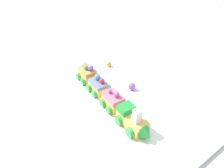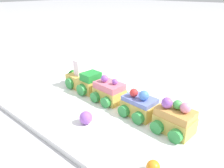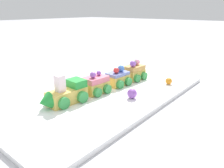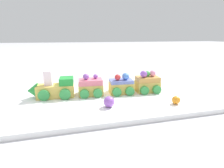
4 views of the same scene
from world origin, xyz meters
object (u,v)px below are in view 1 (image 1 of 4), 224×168
cake_train_locomotive (134,122)px  gumball_purple (132,86)px  cake_car_blueberry (99,86)px  cake_car_caramel (87,74)px  cake_car_strawberry (113,101)px  gumball_orange (109,64)px

cake_train_locomotive → gumball_purple: bearing=144.6°
cake_car_blueberry → cake_car_caramel: (-0.09, 0.01, 0.00)m
cake_car_strawberry → gumball_purple: cake_car_strawberry is taller
cake_car_caramel → cake_train_locomotive: bearing=0.0°
cake_train_locomotive → gumball_purple: size_ratio=4.82×
cake_car_blueberry → gumball_orange: (-0.11, 0.12, -0.01)m
cake_train_locomotive → cake_car_strawberry: bearing=180.0°
cake_train_locomotive → cake_car_strawberry: 0.11m
cake_train_locomotive → cake_car_caramel: size_ratio=1.76×
gumball_purple → cake_car_caramel: bearing=-147.3°
cake_car_strawberry → cake_car_caramel: (-0.18, 0.01, 0.00)m
cake_car_blueberry → cake_car_caramel: cake_car_caramel is taller
gumball_orange → cake_car_strawberry: bearing=-32.6°
cake_car_blueberry → cake_car_caramel: size_ratio=1.00×
cake_car_strawberry → cake_car_blueberry: (-0.09, 0.01, -0.00)m
gumball_purple → cake_car_strawberry: bearing=-73.7°
gumball_purple → gumball_orange: bearing=172.1°
cake_car_blueberry → gumball_purple: (0.06, 0.10, -0.01)m
cake_car_blueberry → cake_car_caramel: bearing=-179.7°
gumball_orange → cake_car_blueberry: bearing=-48.4°
cake_car_strawberry → cake_car_caramel: size_ratio=1.00×
cake_car_strawberry → cake_car_blueberry: bearing=179.8°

